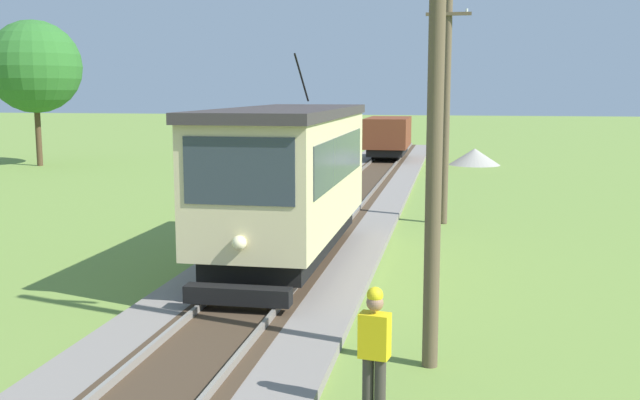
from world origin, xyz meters
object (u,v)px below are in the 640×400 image
(freight_car, at_px, (388,136))
(track_worker, at_px, (374,348))
(utility_pole_mid, at_px, (446,103))
(red_tram, at_px, (288,177))
(tree_right_near, at_px, (35,67))
(gravel_pile, at_px, (475,157))
(utility_pole_near_tram, at_px, (436,93))

(freight_car, distance_m, track_worker, 34.18)
(freight_car, relative_size, utility_pole_mid, 0.70)
(red_tram, height_order, tree_right_near, tree_right_near)
(red_tram, distance_m, freight_car, 26.24)
(utility_pole_mid, bearing_deg, gravel_pile, 85.65)
(tree_right_near, bearing_deg, freight_car, 15.94)
(red_tram, xyz_separation_m, gravel_pile, (4.99, 25.70, -1.73))
(tree_right_near, bearing_deg, utility_pole_mid, -31.64)
(utility_pole_mid, bearing_deg, utility_pole_near_tram, -90.00)
(red_tram, height_order, utility_pole_mid, utility_pole_mid)
(utility_pole_near_tram, xyz_separation_m, track_worker, (-0.64, -1.90, -3.20))
(utility_pole_near_tram, height_order, track_worker, utility_pole_near_tram)
(red_tram, distance_m, tree_right_near, 28.41)
(red_tram, xyz_separation_m, utility_pole_mid, (3.55, 6.82, 1.63))
(track_worker, bearing_deg, utility_pole_mid, -172.30)
(freight_car, height_order, track_worker, freight_car)
(utility_pole_mid, bearing_deg, track_worker, -92.52)
(freight_car, relative_size, utility_pole_near_tram, 0.64)
(red_tram, bearing_deg, gravel_pile, 79.02)
(utility_pole_mid, height_order, track_worker, utility_pole_mid)
(gravel_pile, height_order, track_worker, track_worker)
(freight_car, bearing_deg, tree_right_near, -164.06)
(utility_pole_near_tram, bearing_deg, freight_car, 96.31)
(utility_pole_mid, bearing_deg, freight_car, 100.38)
(red_tram, relative_size, gravel_pile, 2.95)
(red_tram, height_order, utility_pole_near_tram, utility_pole_near_tram)
(utility_pole_near_tram, relative_size, tree_right_near, 1.02)
(red_tram, relative_size, utility_pole_near_tram, 1.04)
(utility_pole_near_tram, relative_size, track_worker, 4.58)
(freight_car, bearing_deg, red_tram, -89.99)
(red_tram, height_order, freight_car, red_tram)
(utility_pole_near_tram, relative_size, gravel_pile, 2.83)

